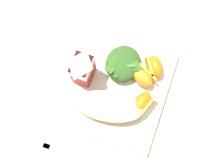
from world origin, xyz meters
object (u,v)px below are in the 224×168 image
(white_plate, at_px, (112,86))
(green_salad_pile, at_px, (123,64))
(orange_wedge_middle, at_px, (143,77))
(milk_carton, at_px, (82,69))
(orange_wedge_rear, at_px, (154,67))
(paper_napkin, at_px, (50,34))
(orange_wedge_front, at_px, (142,103))
(metal_fork, at_px, (66,152))
(cheesy_pizza_bread, at_px, (109,107))

(white_plate, relative_size, green_salad_pile, 2.80)
(white_plate, height_order, orange_wedge_middle, orange_wedge_middle)
(milk_carton, relative_size, orange_wedge_rear, 1.57)
(green_salad_pile, xyz_separation_m, orange_wedge_middle, (-0.02, -0.06, -0.00))
(white_plate, height_order, milk_carton, milk_carton)
(white_plate, xyz_separation_m, paper_napkin, (0.08, 0.22, -0.01))
(orange_wedge_front, height_order, orange_wedge_middle, same)
(metal_fork, bearing_deg, cheesy_pizza_bread, -24.85)
(green_salad_pile, height_order, orange_wedge_front, same)
(white_plate, height_order, orange_wedge_rear, orange_wedge_rear)
(cheesy_pizza_bread, xyz_separation_m, milk_carton, (0.06, 0.09, 0.04))
(green_salad_pile, height_order, orange_wedge_middle, same)
(orange_wedge_front, relative_size, paper_napkin, 0.62)
(green_salad_pile, relative_size, orange_wedge_front, 1.46)
(paper_napkin, bearing_deg, white_plate, -110.83)
(cheesy_pizza_bread, relative_size, metal_fork, 0.96)
(orange_wedge_front, xyz_separation_m, orange_wedge_middle, (0.06, 0.02, 0.00))
(metal_fork, bearing_deg, white_plate, -14.20)
(white_plate, distance_m, orange_wedge_front, 0.09)
(paper_napkin, bearing_deg, green_salad_pile, -96.27)
(orange_wedge_middle, height_order, orange_wedge_rear, same)
(white_plate, relative_size, orange_wedge_middle, 4.02)
(milk_carton, bearing_deg, orange_wedge_front, -96.79)
(milk_carton, height_order, paper_napkin, milk_carton)
(orange_wedge_front, height_order, paper_napkin, orange_wedge_front)
(orange_wedge_front, relative_size, orange_wedge_rear, 0.98)
(orange_wedge_rear, bearing_deg, paper_napkin, 89.12)
(green_salad_pile, bearing_deg, orange_wedge_middle, -105.78)
(orange_wedge_rear, bearing_deg, white_plate, 131.56)
(white_plate, distance_m, paper_napkin, 0.23)
(milk_carton, bearing_deg, orange_wedge_rear, -63.85)
(white_plate, distance_m, orange_wedge_middle, 0.08)
(cheesy_pizza_bread, bearing_deg, orange_wedge_middle, -28.76)
(cheesy_pizza_bread, distance_m, green_salad_pile, 0.12)
(orange_wedge_middle, bearing_deg, metal_fork, 153.46)
(cheesy_pizza_bread, relative_size, orange_wedge_rear, 2.60)
(cheesy_pizza_bread, bearing_deg, paper_napkin, 58.19)
(white_plate, xyz_separation_m, milk_carton, (-0.00, 0.08, 0.07))
(green_salad_pile, xyz_separation_m, orange_wedge_rear, (0.02, -0.08, -0.00))
(orange_wedge_rear, bearing_deg, orange_wedge_middle, 153.37)
(green_salad_pile, xyz_separation_m, paper_napkin, (0.02, 0.23, -0.03))
(orange_wedge_rear, relative_size, paper_napkin, 0.64)
(orange_wedge_middle, distance_m, orange_wedge_rear, 0.04)
(orange_wedge_middle, bearing_deg, paper_napkin, 81.70)
(milk_carton, xyz_separation_m, orange_wedge_front, (-0.02, -0.16, -0.04))
(cheesy_pizza_bread, height_order, milk_carton, milk_carton)
(orange_wedge_middle, height_order, metal_fork, orange_wedge_middle)
(orange_wedge_middle, bearing_deg, cheesy_pizza_bread, 151.24)
(cheesy_pizza_bread, distance_m, orange_wedge_rear, 0.16)
(white_plate, xyz_separation_m, metal_fork, (-0.20, 0.05, -0.01))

